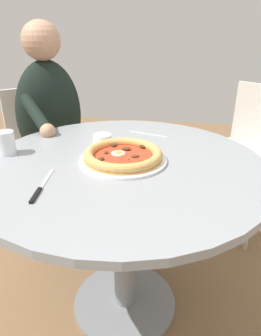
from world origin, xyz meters
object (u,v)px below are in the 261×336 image
at_px(steak_knife, 39,190).
at_px(pizza_on_plate, 122,156).
at_px(cafe_chair_diner, 45,145).
at_px(diner_person, 54,149).
at_px(cafe_chair_spare_near, 252,143).
at_px(dining_table, 124,194).
at_px(ramekin_capers, 102,138).
at_px(fork_utensil, 149,134).
at_px(water_glass, 7,144).

bearing_deg(steak_knife, pizza_on_plate, 142.76).
distance_m(steak_knife, cafe_chair_diner, 1.00).
distance_m(diner_person, cafe_chair_spare_near, 1.18).
distance_m(dining_table, pizza_on_plate, 0.16).
xyz_separation_m(pizza_on_plate, diner_person, (-0.52, -0.51, -0.21)).
xyz_separation_m(diner_person, cafe_chair_diner, (-0.10, -0.10, -0.02)).
height_order(ramekin_capers, cafe_chair_spare_near, cafe_chair_spare_near).
relative_size(steak_knife, diner_person, 0.18).
relative_size(steak_knife, fork_utensil, 1.19).
height_order(steak_knife, cafe_chair_diner, cafe_chair_diner).
height_order(water_glass, cafe_chair_diner, cafe_chair_diner).
bearing_deg(diner_person, cafe_chair_diner, -135.94).
xyz_separation_m(steak_knife, cafe_chair_spare_near, (-1.10, 0.83, -0.20)).
xyz_separation_m(water_glass, cafe_chair_spare_near, (-0.86, 1.07, -0.24)).
relative_size(ramekin_capers, fork_utensil, 0.42).
relative_size(diner_person, cafe_chair_spare_near, 1.40).
bearing_deg(water_glass, fork_utensil, 122.83).
relative_size(dining_table, cafe_chair_spare_near, 1.22).
bearing_deg(cafe_chair_diner, steak_knife, 25.14).
height_order(water_glass, fork_utensil, water_glass).
distance_m(pizza_on_plate, diner_person, 0.76).
distance_m(ramekin_capers, diner_person, 0.55).
bearing_deg(water_glass, dining_table, 91.93).
relative_size(ramekin_capers, cafe_chair_diner, 0.09).
xyz_separation_m(water_glass, steak_knife, (0.24, 0.25, -0.04)).
xyz_separation_m(steak_knife, ramekin_capers, (-0.45, 0.07, 0.01)).
height_order(water_glass, steak_knife, water_glass).
height_order(ramekin_capers, diner_person, diner_person).
xyz_separation_m(water_glass, cafe_chair_diner, (-0.64, -0.17, -0.26)).
xyz_separation_m(ramekin_capers, fork_utensil, (-0.12, 0.19, -0.01)).
height_order(dining_table, cafe_chair_spare_near, cafe_chair_spare_near).
height_order(steak_knife, ramekin_capers, ramekin_capers).
bearing_deg(cafe_chair_diner, ramekin_capers, 48.23).
xyz_separation_m(diner_person, cafe_chair_spare_near, (-0.32, 1.14, -0.01)).
bearing_deg(water_glass, diner_person, -172.76).
bearing_deg(pizza_on_plate, diner_person, -135.29).
relative_size(diner_person, cafe_chair_diner, 1.42).
bearing_deg(pizza_on_plate, cafe_chair_diner, -135.40).
relative_size(water_glass, diner_person, 0.07).
bearing_deg(ramekin_capers, diner_person, -130.59).
bearing_deg(pizza_on_plate, ramekin_capers, -145.94).
distance_m(fork_utensil, cafe_chair_spare_near, 0.80).
bearing_deg(dining_table, ramekin_capers, -145.44).
bearing_deg(cafe_chair_diner, cafe_chair_spare_near, 99.94).
xyz_separation_m(steak_knife, cafe_chair_diner, (-0.88, -0.41, -0.22)).
distance_m(water_glass, cafe_chair_diner, 0.71).
bearing_deg(diner_person, water_glass, 7.24).
distance_m(dining_table, cafe_chair_spare_near, 1.05).
bearing_deg(water_glass, steak_knife, 45.14).
relative_size(pizza_on_plate, diner_person, 0.26).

